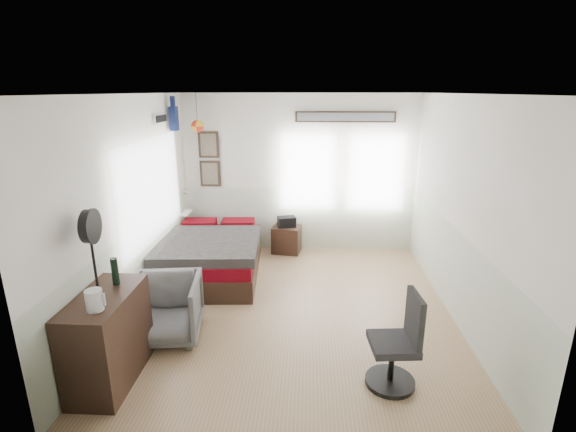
# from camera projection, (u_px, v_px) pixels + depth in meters

# --- Properties ---
(ground_plane) EXTENTS (4.00, 4.50, 0.01)m
(ground_plane) POSITION_uv_depth(u_px,v_px,m) (294.00, 310.00, 5.43)
(ground_plane) COLOR #967554
(room_shell) EXTENTS (4.02, 4.52, 2.71)m
(room_shell) POSITION_uv_depth(u_px,v_px,m) (289.00, 185.00, 5.15)
(room_shell) COLOR beige
(room_shell) RESTS_ON ground_plane
(wall_decor) EXTENTS (3.55, 1.32, 1.44)m
(wall_decor) POSITION_uv_depth(u_px,v_px,m) (231.00, 131.00, 6.75)
(wall_decor) COLOR #3D2B1D
(wall_decor) RESTS_ON room_shell
(bed) EXTENTS (1.53, 2.06, 0.63)m
(bed) POSITION_uv_depth(u_px,v_px,m) (212.00, 256.00, 6.38)
(bed) COLOR #332219
(bed) RESTS_ON ground_plane
(dresser) EXTENTS (0.48, 1.00, 0.90)m
(dresser) POSITION_uv_depth(u_px,v_px,m) (108.00, 338.00, 4.02)
(dresser) COLOR #332219
(dresser) RESTS_ON ground_plane
(armchair) EXTENTS (0.86, 0.88, 0.72)m
(armchair) POSITION_uv_depth(u_px,v_px,m) (165.00, 309.00, 4.73)
(armchair) COLOR #4F5051
(armchair) RESTS_ON ground_plane
(nightstand) EXTENTS (0.53, 0.45, 0.47)m
(nightstand) POSITION_uv_depth(u_px,v_px,m) (287.00, 239.00, 7.30)
(nightstand) COLOR #332219
(nightstand) RESTS_ON ground_plane
(task_chair) EXTENTS (0.48, 0.48, 0.96)m
(task_chair) POSITION_uv_depth(u_px,v_px,m) (398.00, 349.00, 3.95)
(task_chair) COLOR black
(task_chair) RESTS_ON ground_plane
(kettle) EXTENTS (0.17, 0.14, 0.19)m
(kettle) POSITION_uv_depth(u_px,v_px,m) (94.00, 300.00, 3.60)
(kettle) COLOR silver
(kettle) RESTS_ON dresser
(bottle) EXTENTS (0.07, 0.07, 0.27)m
(bottle) POSITION_uv_depth(u_px,v_px,m) (115.00, 271.00, 4.09)
(bottle) COLOR black
(bottle) RESTS_ON dresser
(stand_fan) EXTENTS (0.11, 0.33, 0.81)m
(stand_fan) POSITION_uv_depth(u_px,v_px,m) (90.00, 228.00, 3.81)
(stand_fan) COLOR black
(stand_fan) RESTS_ON dresser
(black_bag) EXTENTS (0.34, 0.27, 0.18)m
(black_bag) POSITION_uv_depth(u_px,v_px,m) (287.00, 222.00, 7.21)
(black_bag) COLOR black
(black_bag) RESTS_ON nightstand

